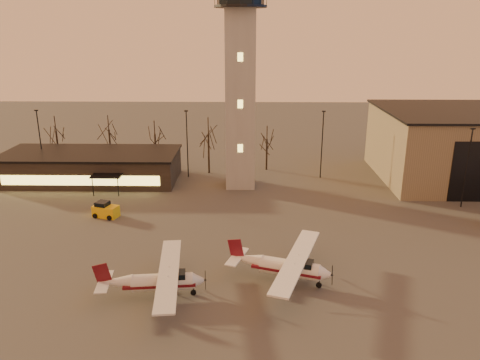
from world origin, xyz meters
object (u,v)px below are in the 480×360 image
(terminal, at_px, (91,166))
(cessna_rear, at_px, (164,284))
(control_tower, at_px, (241,69))
(service_cart, at_px, (105,211))
(cessna_front, at_px, (291,271))

(terminal, xyz_separation_m, cessna_rear, (16.13, -31.31, -1.01))
(control_tower, bearing_deg, cessna_rear, -101.30)
(control_tower, distance_m, cessna_rear, 33.54)
(control_tower, height_order, service_cart, control_tower)
(control_tower, height_order, cessna_front, control_tower)
(cessna_front, xyz_separation_m, service_cart, (-20.88, 14.94, -0.48))
(cessna_rear, bearing_deg, service_cart, 114.10)
(cessna_rear, distance_m, service_cart, 20.07)
(terminal, relative_size, cessna_rear, 2.08)
(terminal, distance_m, cessna_front, 39.52)
(terminal, distance_m, cessna_rear, 35.24)
(control_tower, height_order, cessna_rear, control_tower)
(cessna_front, bearing_deg, cessna_rear, -148.99)
(control_tower, bearing_deg, terminal, 174.85)
(service_cart, bearing_deg, control_tower, 53.90)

